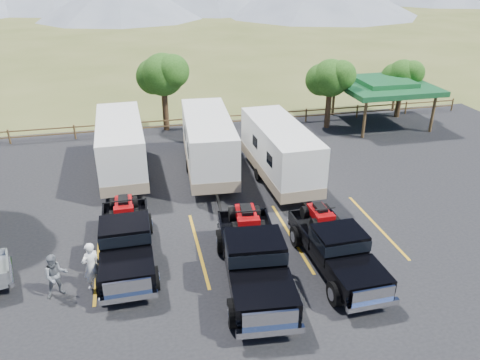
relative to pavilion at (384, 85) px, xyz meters
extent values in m
plane|color=#484F21|center=(-13.00, -17.00, -2.79)|extent=(320.00, 320.00, 0.00)
cube|color=black|center=(-13.00, -14.00, -2.77)|extent=(44.00, 34.00, 0.04)
cube|color=#C48E17|center=(-19.00, -13.00, -2.74)|extent=(0.12, 5.50, 0.01)
cube|color=#C48E17|center=(-15.00, -13.00, -2.74)|extent=(0.12, 5.50, 0.01)
cube|color=#C48E17|center=(-11.00, -13.00, -2.74)|extent=(0.12, 5.50, 0.01)
cube|color=#C48E17|center=(-7.00, -13.00, -2.74)|extent=(0.12, 5.50, 0.01)
cylinder|color=black|center=(-4.00, 0.00, -1.39)|extent=(0.39, 0.39, 2.80)
sphere|color=#1E4711|center=(-4.00, 0.00, 0.71)|extent=(2.52, 2.52, 2.52)
sphere|color=#1E4711|center=(-3.46, -0.45, 0.98)|extent=(1.98, 1.98, 1.98)
sphere|color=#1E4711|center=(-4.50, 0.40, 0.53)|extent=(2.16, 2.16, 2.16)
cylinder|color=black|center=(2.00, 1.00, -1.53)|extent=(0.38, 0.38, 2.52)
sphere|color=#1E4711|center=(2.00, 1.00, 0.36)|extent=(2.24, 2.24, 2.24)
sphere|color=#1E4711|center=(2.48, 0.60, 0.60)|extent=(1.76, 1.76, 1.76)
sphere|color=#1E4711|center=(1.55, 1.35, 0.20)|extent=(1.92, 1.92, 1.92)
cylinder|color=black|center=(-15.00, 2.00, -1.25)|extent=(0.41, 0.41, 3.08)
sphere|color=#1E4711|center=(-15.00, 2.00, 1.06)|extent=(2.80, 2.80, 2.80)
sphere|color=#1E4711|center=(-14.40, 1.50, 1.36)|extent=(2.20, 2.20, 2.20)
sphere|color=#1E4711|center=(-15.56, 2.44, 0.86)|extent=(2.40, 2.40, 2.40)
cylinder|color=brown|center=(-25.00, 1.50, -2.29)|extent=(0.12, 0.12, 1.00)
cylinder|color=brown|center=(-21.00, 1.50, -2.29)|extent=(0.12, 0.12, 1.00)
cylinder|color=brown|center=(-17.00, 1.50, -2.29)|extent=(0.12, 0.12, 1.00)
cylinder|color=brown|center=(-13.00, 1.50, -2.29)|extent=(0.12, 0.12, 1.00)
cylinder|color=brown|center=(-9.00, 1.50, -2.29)|extent=(0.12, 0.12, 1.00)
cylinder|color=brown|center=(-5.00, 1.50, -2.29)|extent=(0.12, 0.12, 1.00)
cylinder|color=brown|center=(-1.00, 1.50, -2.29)|extent=(0.12, 0.12, 1.00)
cylinder|color=brown|center=(3.00, 1.50, -2.29)|extent=(0.12, 0.12, 1.00)
cylinder|color=brown|center=(7.00, 1.50, -2.29)|extent=(0.12, 0.12, 1.00)
cube|color=brown|center=(-11.00, 1.50, -2.34)|extent=(36.00, 0.06, 0.08)
cube|color=brown|center=(-11.00, 1.50, -1.94)|extent=(36.00, 0.06, 0.08)
cylinder|color=brown|center=(-2.50, -2.50, -1.49)|extent=(0.20, 0.20, 2.60)
cylinder|color=brown|center=(-2.50, 2.50, -1.49)|extent=(0.20, 0.20, 2.60)
cylinder|color=brown|center=(2.50, -2.50, -1.49)|extent=(0.20, 0.20, 2.60)
cylinder|color=brown|center=(2.50, 2.50, -1.49)|extent=(0.20, 0.20, 2.60)
cube|color=#195A2E|center=(0.00, 0.00, -0.04)|extent=(6.20, 6.20, 0.35)
cube|color=#195A2E|center=(0.00, 0.00, 0.26)|extent=(3.50, 3.50, 0.35)
cube|color=black|center=(-17.81, -13.28, -2.13)|extent=(1.85, 5.61, 0.35)
cube|color=black|center=(-17.80, -15.16, -1.77)|extent=(1.90, 1.78, 0.49)
cube|color=black|center=(-17.81, -13.39, -1.42)|extent=(1.86, 1.54, 0.98)
cube|color=black|center=(-17.81, -13.39, -1.27)|extent=(1.90, 1.60, 0.44)
cube|color=black|center=(-17.83, -11.51, -1.86)|extent=(1.90, 2.37, 0.54)
cube|color=silver|center=(-17.79, -16.16, -1.81)|extent=(1.57, 0.09, 0.54)
cube|color=silver|center=(-17.79, -16.22, -2.19)|extent=(1.93, 0.19, 0.22)
cube|color=silver|center=(-17.83, -10.33, -2.19)|extent=(1.93, 0.17, 0.22)
cylinder|color=black|center=(-18.72, -15.23, -2.31)|extent=(0.30, 0.89, 0.88)
cylinder|color=black|center=(-16.88, -15.21, -2.31)|extent=(0.30, 0.89, 0.88)
cylinder|color=black|center=(-18.75, -11.34, -2.31)|extent=(0.30, 0.89, 0.88)
cylinder|color=black|center=(-16.90, -11.33, -2.31)|extent=(0.30, 0.89, 0.88)
cube|color=maroon|center=(-17.83, -11.51, -1.20)|extent=(0.70, 1.28, 0.34)
cube|color=black|center=(-17.83, -11.51, -0.95)|extent=(0.40, 0.74, 0.18)
cube|color=maroon|center=(-17.82, -12.05, -1.10)|extent=(0.79, 0.35, 0.22)
cylinder|color=black|center=(-17.82, -11.95, -0.75)|extent=(0.88, 0.07, 0.06)
cylinder|color=black|center=(-18.26, -12.05, -1.39)|extent=(0.26, 0.55, 0.55)
cylinder|color=black|center=(-17.38, -12.05, -1.39)|extent=(0.26, 0.55, 0.55)
cylinder|color=black|center=(-18.27, -10.97, -1.39)|extent=(0.26, 0.55, 0.55)
cylinder|color=black|center=(-17.39, -10.97, -1.39)|extent=(0.26, 0.55, 0.55)
cube|color=black|center=(-13.34, -15.64, -2.07)|extent=(2.54, 6.25, 0.38)
cube|color=black|center=(-13.54, -17.68, -1.68)|extent=(2.23, 2.11, 0.53)
cube|color=black|center=(-13.35, -15.77, -1.31)|extent=(2.16, 1.85, 1.07)
cube|color=black|center=(-13.35, -15.77, -1.15)|extent=(2.21, 1.92, 0.48)
cube|color=black|center=(-13.16, -13.73, -1.78)|extent=(2.29, 2.75, 0.59)
cube|color=silver|center=(-13.64, -18.77, -1.73)|extent=(1.71, 0.25, 0.59)
cube|color=silver|center=(-13.65, -18.83, -2.14)|extent=(2.10, 0.39, 0.23)
cube|color=silver|center=(-13.04, -12.45, -2.14)|extent=(2.10, 0.37, 0.23)
cylinder|color=black|center=(-14.54, -17.65, -2.27)|extent=(0.41, 0.99, 0.96)
cylinder|color=black|center=(-12.55, -17.85, -2.27)|extent=(0.41, 0.99, 0.96)
cylinder|color=black|center=(-14.14, -13.44, -2.27)|extent=(0.41, 0.99, 0.96)
cylinder|color=black|center=(-12.14, -13.63, -2.27)|extent=(0.41, 0.99, 0.96)
cube|color=maroon|center=(-13.16, -13.73, -1.06)|extent=(0.88, 1.45, 0.37)
cube|color=black|center=(-13.16, -13.73, -0.79)|extent=(0.50, 0.84, 0.19)
cube|color=maroon|center=(-13.21, -14.31, -0.95)|extent=(0.89, 0.45, 0.23)
cylinder|color=black|center=(-13.20, -14.21, -0.58)|extent=(0.96, 0.16, 0.06)
cylinder|color=black|center=(-13.69, -14.27, -1.27)|extent=(0.33, 0.62, 0.60)
cylinder|color=black|center=(-12.74, -14.36, -1.27)|extent=(0.33, 0.62, 0.60)
cylinder|color=black|center=(-13.58, -13.10, -1.27)|extent=(0.33, 0.62, 0.60)
cylinder|color=black|center=(-12.62, -13.19, -1.27)|extent=(0.33, 0.62, 0.60)
cube|color=black|center=(-10.09, -15.54, -2.15)|extent=(1.87, 5.43, 0.34)
cube|color=black|center=(-10.05, -17.35, -1.80)|extent=(1.86, 1.75, 0.47)
cube|color=black|center=(-10.09, -15.65, -1.47)|extent=(1.81, 1.52, 0.95)
cube|color=black|center=(-10.09, -15.65, -1.33)|extent=(1.85, 1.58, 0.43)
cube|color=black|center=(-10.14, -13.84, -1.89)|extent=(1.87, 2.31, 0.52)
cube|color=silver|center=(-10.03, -18.32, -1.85)|extent=(1.51, 0.11, 0.52)
cube|color=silver|center=(-10.03, -18.37, -2.21)|extent=(1.86, 0.22, 0.21)
cube|color=silver|center=(-10.16, -12.70, -2.21)|extent=(1.86, 0.20, 0.21)
cylinder|color=black|center=(-10.94, -17.43, -2.32)|extent=(0.30, 0.86, 0.85)
cylinder|color=black|center=(-9.16, -17.39, -2.32)|extent=(0.30, 0.86, 0.85)
cylinder|color=black|center=(-11.03, -13.69, -2.32)|extent=(0.30, 0.86, 0.85)
cylinder|color=black|center=(-9.25, -13.64, -2.32)|extent=(0.30, 0.86, 0.85)
cube|color=maroon|center=(-10.14, -13.84, -1.25)|extent=(0.69, 1.24, 0.33)
cube|color=black|center=(-10.14, -13.84, -1.02)|extent=(0.40, 0.72, 0.17)
cube|color=maroon|center=(-10.12, -14.36, -1.16)|extent=(0.76, 0.35, 0.21)
cylinder|color=black|center=(-10.13, -14.26, -0.83)|extent=(0.85, 0.08, 0.06)
cylinder|color=black|center=(-10.55, -14.37, -1.44)|extent=(0.26, 0.54, 0.53)
cylinder|color=black|center=(-9.70, -14.35, -1.44)|extent=(0.26, 0.54, 0.53)
cylinder|color=black|center=(-10.57, -13.33, -1.44)|extent=(0.26, 0.54, 0.53)
cylinder|color=black|center=(-9.72, -13.31, -1.44)|extent=(0.26, 0.54, 0.53)
cube|color=white|center=(-17.92, -5.05, -0.94)|extent=(2.46, 7.19, 2.57)
cube|color=gray|center=(-17.92, -5.05, -1.94)|extent=(2.48, 7.22, 0.57)
cube|color=black|center=(-19.02, -6.86, -0.68)|extent=(0.04, 0.86, 0.57)
cube|color=black|center=(-16.72, -6.81, -0.68)|extent=(0.04, 0.86, 0.57)
cylinder|color=black|center=(-19.00, -4.79, -2.41)|extent=(0.25, 0.67, 0.67)
cylinder|color=black|center=(-16.85, -4.74, -2.41)|extent=(0.25, 0.67, 0.67)
cube|color=black|center=(-17.81, -9.47, -2.27)|extent=(0.16, 1.71, 0.10)
cube|color=white|center=(-13.33, -5.73, -0.88)|extent=(2.83, 7.51, 2.66)
cube|color=gray|center=(-13.33, -5.73, -1.91)|extent=(2.86, 7.55, 0.59)
cube|color=black|center=(-14.64, -7.50, -0.61)|extent=(0.08, 0.88, 0.59)
cube|color=black|center=(-12.26, -7.65, -0.61)|extent=(0.08, 0.88, 0.59)
cylinder|color=black|center=(-14.42, -5.37, -2.40)|extent=(0.29, 0.70, 0.69)
cylinder|color=black|center=(-12.20, -5.51, -2.40)|extent=(0.29, 0.70, 0.69)
cube|color=black|center=(-13.62, -10.30, -2.26)|extent=(0.23, 1.77, 0.10)
cube|color=white|center=(-9.87, -7.53, -0.96)|extent=(2.47, 7.14, 2.55)
cube|color=gray|center=(-9.87, -7.53, -1.95)|extent=(2.49, 7.17, 0.57)
cube|color=black|center=(-10.96, -9.33, -0.70)|extent=(0.04, 0.85, 0.57)
cube|color=black|center=(-8.67, -9.26, -0.70)|extent=(0.04, 0.85, 0.57)
cylinder|color=black|center=(-10.94, -7.28, -2.42)|extent=(0.25, 0.67, 0.66)
cylinder|color=black|center=(-8.81, -7.22, -2.42)|extent=(0.25, 0.67, 0.66)
cube|color=black|center=(-9.74, -11.91, -2.28)|extent=(0.16, 1.70, 0.09)
cube|color=silver|center=(-21.94, -13.72, -2.24)|extent=(0.55, 1.73, 0.20)
imported|color=white|center=(-19.03, -14.64, -1.81)|extent=(0.82, 0.75, 1.87)
imported|color=slate|center=(-20.22, -14.82, -1.91)|extent=(0.95, 0.83, 1.67)
camera|label=1|loc=(-16.95, -29.09, 8.07)|focal=35.00mm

